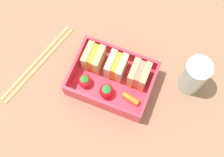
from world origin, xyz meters
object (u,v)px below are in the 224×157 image
object	(u,v)px
sandwich_center_left	(116,66)
chopstick_pair	(38,63)
carrot_stick_far_left	(131,99)
strawberry_left	(108,92)
sandwich_left	(94,58)
drinking_glass	(194,76)
sandwich_center	(139,75)
strawberry_far_left	(85,81)

from	to	relation	value
sandwich_center_left	chopstick_pair	bearing A→B (deg)	-165.70
sandwich_center_left	carrot_stick_far_left	distance (cm)	7.33
strawberry_left	chopstick_pair	world-z (taller)	strawberry_left
sandwich_left	carrot_stick_far_left	bearing A→B (deg)	-25.25
strawberry_left	drinking_glass	distance (cm)	17.67
strawberry_left	drinking_glass	world-z (taller)	drinking_glass
sandwich_center	strawberry_far_left	bearing A→B (deg)	-153.66
sandwich_center	strawberry_far_left	xyz separation A→B (cm)	(-10.08, -4.99, -1.23)
strawberry_left	sandwich_center_left	bearing A→B (deg)	93.06
chopstick_pair	drinking_glass	world-z (taller)	drinking_glass
carrot_stick_far_left	drinking_glass	xyz separation A→B (cm)	(10.27, 8.29, 3.07)
drinking_glass	carrot_stick_far_left	bearing A→B (deg)	-141.08
sandwich_center	carrot_stick_far_left	bearing A→B (deg)	-88.85
strawberry_left	chopstick_pair	bearing A→B (deg)	176.25
chopstick_pair	carrot_stick_far_left	bearing A→B (deg)	-1.30
drinking_glass	sandwich_center_left	bearing A→B (deg)	-167.21
strawberry_left	strawberry_far_left	bearing A→B (deg)	175.38
carrot_stick_far_left	chopstick_pair	xyz separation A→B (cm)	(-21.99, 0.50, -1.49)
sandwich_center_left	drinking_glass	world-z (taller)	drinking_glass
strawberry_far_left	chopstick_pair	distance (cm)	12.06
sandwich_center_left	carrot_stick_far_left	size ratio (longest dim) A/B	1.49
sandwich_left	strawberry_left	size ratio (longest dim) A/B	1.51
sandwich_left	sandwich_center	size ratio (longest dim) A/B	1.00
sandwich_left	drinking_glass	xyz separation A→B (cm)	(20.44, 3.50, 0.97)
sandwich_left	carrot_stick_far_left	xyz separation A→B (cm)	(10.17, -4.80, -2.10)
strawberry_far_left	drinking_glass	distance (cm)	22.25
strawberry_far_left	strawberry_left	size ratio (longest dim) A/B	0.93
strawberry_left	sandwich_center	bearing A→B (deg)	48.80
strawberry_left	carrot_stick_far_left	world-z (taller)	strawberry_left
sandwich_center	strawberry_left	size ratio (longest dim) A/B	1.51
strawberry_far_left	strawberry_left	xyz separation A→B (cm)	(5.33, -0.43, 0.13)
carrot_stick_far_left	chopstick_pair	size ratio (longest dim) A/B	0.17
strawberry_left	carrot_stick_far_left	distance (cm)	4.98
carrot_stick_far_left	strawberry_far_left	bearing A→B (deg)	-178.90
sandwich_left	drinking_glass	size ratio (longest dim) A/B	0.56
strawberry_far_left	chopstick_pair	bearing A→B (deg)	176.64
chopstick_pair	sandwich_center_left	bearing A→B (deg)	14.30
sandwich_center_left	chopstick_pair	size ratio (longest dim) A/B	0.25
sandwich_center	carrot_stick_far_left	size ratio (longest dim) A/B	1.49
sandwich_left	chopstick_pair	distance (cm)	13.08
sandwich_left	strawberry_left	world-z (taller)	sandwich_left
strawberry_far_left	chopstick_pair	xyz separation A→B (cm)	(-11.81, 0.69, -2.35)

